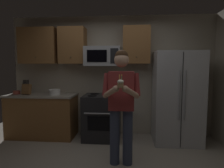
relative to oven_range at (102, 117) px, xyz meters
name	(u,v)px	position (x,y,z in m)	size (l,w,h in m)	color
wall_back	(111,76)	(0.15, 0.39, 0.84)	(4.40, 0.10, 2.60)	#B7AD99
oven_range	(102,117)	(0.00, 0.00, 0.00)	(0.76, 0.70, 0.93)	black
microwave	(103,56)	(0.00, 0.12, 1.26)	(0.74, 0.41, 0.40)	#9EA0A5
refrigerator	(177,97)	(1.50, -0.04, 0.44)	(0.90, 0.75, 1.80)	#B7BABF
cabinet_row_upper	(76,46)	(-0.57, 0.17, 1.49)	(2.78, 0.36, 0.76)	brown
counter_left	(43,115)	(-1.30, 0.02, 0.00)	(1.44, 0.66, 0.92)	brown
knife_block	(27,89)	(-1.61, -0.03, 0.57)	(0.16, 0.15, 0.32)	brown
bowl_large_white	(55,92)	(-1.00, -0.03, 0.52)	(0.24, 0.24, 0.11)	white
bowl_small_colored	(17,92)	(-1.85, 0.00, 0.50)	(0.15, 0.15, 0.07)	#B24C3F
person	(121,101)	(0.43, -1.04, 0.53)	(0.60, 0.48, 1.76)	#383F59
cupcake	(121,83)	(0.43, -1.37, 0.83)	(0.09, 0.09, 0.17)	#A87F56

